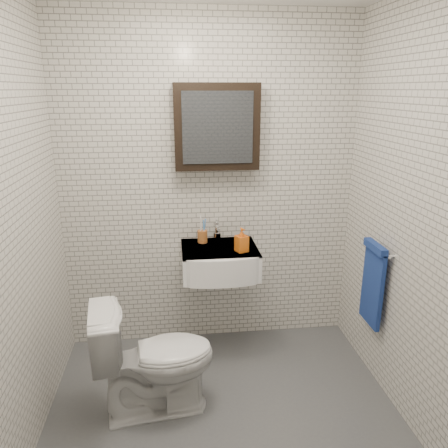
# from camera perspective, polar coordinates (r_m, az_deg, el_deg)

# --- Properties ---
(ground) EXTENTS (2.20, 2.00, 0.01)m
(ground) POSITION_cam_1_polar(r_m,az_deg,el_deg) (2.95, 0.17, -24.15)
(ground) COLOR #4E5156
(ground) RESTS_ON ground
(room_shell) EXTENTS (2.22, 2.02, 2.51)m
(room_shell) POSITION_cam_1_polar(r_m,az_deg,el_deg) (2.27, 0.20, 4.73)
(room_shell) COLOR silver
(room_shell) RESTS_ON ground
(washbasin) EXTENTS (0.55, 0.50, 0.20)m
(washbasin) POSITION_cam_1_polar(r_m,az_deg,el_deg) (3.19, -0.52, -4.92)
(washbasin) COLOR white
(washbasin) RESTS_ON room_shell
(faucet) EXTENTS (0.06, 0.20, 0.15)m
(faucet) POSITION_cam_1_polar(r_m,az_deg,el_deg) (3.31, -0.90, -1.06)
(faucet) COLOR silver
(faucet) RESTS_ON washbasin
(mirror_cabinet) EXTENTS (0.60, 0.15, 0.60)m
(mirror_cabinet) POSITION_cam_1_polar(r_m,az_deg,el_deg) (3.15, -0.96, 12.55)
(mirror_cabinet) COLOR black
(mirror_cabinet) RESTS_ON room_shell
(towel_rail) EXTENTS (0.09, 0.30, 0.58)m
(towel_rail) POSITION_cam_1_polar(r_m,az_deg,el_deg) (3.12, 18.90, -7.02)
(towel_rail) COLOR silver
(towel_rail) RESTS_ON room_shell
(toothbrush_cup) EXTENTS (0.09, 0.09, 0.20)m
(toothbrush_cup) POSITION_cam_1_polar(r_m,az_deg,el_deg) (3.28, -2.83, -1.54)
(toothbrush_cup) COLOR #A35B28
(toothbrush_cup) RESTS_ON washbasin
(soap_bottle) EXTENTS (0.10, 0.10, 0.17)m
(soap_bottle) POSITION_cam_1_polar(r_m,az_deg,el_deg) (3.09, 2.32, -2.08)
(soap_bottle) COLOR orange
(soap_bottle) RESTS_ON washbasin
(toilet) EXTENTS (0.78, 0.51, 0.74)m
(toilet) POSITION_cam_1_polar(r_m,az_deg,el_deg) (2.84, -9.06, -16.89)
(toilet) COLOR white
(toilet) RESTS_ON ground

